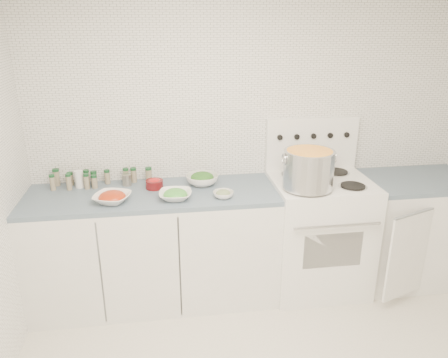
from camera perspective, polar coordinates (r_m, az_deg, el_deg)
room_walls at (r=2.06m, az=12.77°, el=4.02°), size 3.54×3.04×2.52m
counter_left at (r=3.46m, az=-8.98°, el=-8.72°), size 1.85×0.62×0.90m
stove at (r=3.64m, az=12.10°, el=-6.58°), size 0.76×0.70×1.36m
counter_right at (r=4.01m, az=23.23°, el=-6.01°), size 0.89×0.77×0.90m
stock_pot at (r=3.21m, az=10.98°, el=1.46°), size 0.39×0.37×0.28m
bowl_tomato at (r=3.15m, az=-14.39°, el=-2.34°), size 0.32×0.32×0.08m
bowl_snowpea at (r=3.13m, az=-6.37°, el=-2.04°), size 0.26×0.26×0.08m
bowl_broccoli at (r=3.38m, az=-2.86°, el=0.04°), size 0.33×0.33×0.10m
bowl_zucchini at (r=3.13m, az=-0.08°, el=-1.97°), size 0.19×0.19×0.06m
bowl_pepper at (r=3.34m, az=-9.08°, el=-0.58°), size 0.13×0.13×0.08m
salt_canister at (r=3.49m, az=-18.39°, el=-0.01°), size 0.08×0.08×0.13m
tin_can at (r=3.44m, az=-12.58°, el=-0.10°), size 0.09×0.09×0.09m
spice_cluster at (r=3.49m, az=-16.49°, el=0.13°), size 0.75×0.15×0.13m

